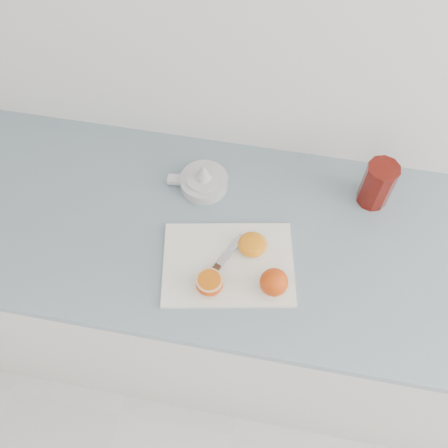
% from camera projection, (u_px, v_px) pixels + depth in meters
% --- Properties ---
extents(counter, '(2.53, 0.64, 0.89)m').
position_uv_depth(counter, '(271.00, 304.00, 1.69)').
color(counter, silver).
rests_on(counter, ground).
extents(cutting_board, '(0.37, 0.29, 0.01)m').
position_uv_depth(cutting_board, '(228.00, 264.00, 1.27)').
color(cutting_board, white).
rests_on(cutting_board, counter).
extents(whole_orange, '(0.07, 0.07, 0.07)m').
position_uv_depth(whole_orange, '(274.00, 282.00, 1.20)').
color(whole_orange, '#DE5000').
rests_on(whole_orange, cutting_board).
extents(half_orange, '(0.07, 0.07, 0.04)m').
position_uv_depth(half_orange, '(210.00, 283.00, 1.21)').
color(half_orange, '#DE5000').
rests_on(half_orange, cutting_board).
extents(squeezed_shell, '(0.07, 0.07, 0.03)m').
position_uv_depth(squeezed_shell, '(252.00, 244.00, 1.27)').
color(squeezed_shell, orange).
rests_on(squeezed_shell, cutting_board).
extents(paring_knife, '(0.09, 0.18, 0.01)m').
position_uv_depth(paring_knife, '(213.00, 272.00, 1.24)').
color(paring_knife, '#4C2916').
rests_on(paring_knife, cutting_board).
extents(citrus_juicer, '(0.17, 0.13, 0.09)m').
position_uv_depth(citrus_juicer, '(203.00, 180.00, 1.38)').
color(citrus_juicer, silver).
rests_on(citrus_juicer, counter).
extents(red_tumbler, '(0.09, 0.09, 0.14)m').
position_uv_depth(red_tumbler, '(377.00, 185.00, 1.33)').
color(red_tumbler, '#621009').
rests_on(red_tumbler, counter).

